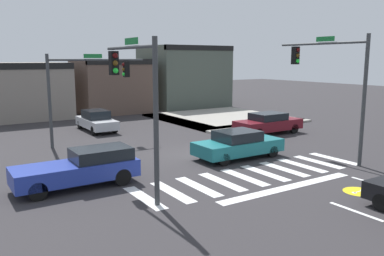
{
  "coord_description": "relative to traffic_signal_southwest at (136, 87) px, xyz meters",
  "views": [
    {
      "loc": [
        -11.34,
        -17.08,
        4.97
      ],
      "look_at": [
        0.79,
        1.76,
        1.1
      ],
      "focal_mm": 37.22,
      "sensor_mm": 36.0,
      "label": 1
    }
  ],
  "objects": [
    {
      "name": "car_maroon",
      "position": [
        12.53,
        6.22,
        -3.24
      ],
      "size": [
        4.76,
        1.85,
        1.43
      ],
      "color": "maroon",
      "rests_on": "ground_plane"
    },
    {
      "name": "ground_plane",
      "position": [
        5.25,
        3.84,
        -3.97
      ],
      "size": [
        120.0,
        120.0,
        0.0
      ],
      "primitive_type": "plane",
      "color": "#302D30"
    },
    {
      "name": "car_blue",
      "position": [
        -1.54,
        1.9,
        -3.22
      ],
      "size": [
        4.76,
        1.77,
        1.46
      ],
      "rotation": [
        0.0,
        0.0,
        3.14
      ],
      "color": "#23389E",
      "rests_on": "ground_plane"
    },
    {
      "name": "traffic_signal_southeast",
      "position": [
        10.43,
        -0.32,
        0.31
      ],
      "size": [
        0.32,
        5.37,
        6.12
      ],
      "rotation": [
        0.0,
        0.0,
        1.57
      ],
      "color": "#383A3D",
      "rests_on": "ground_plane"
    },
    {
      "name": "car_teal",
      "position": [
        6.6,
        2.15,
        -3.27
      ],
      "size": [
        4.61,
        1.94,
        1.41
      ],
      "rotation": [
        0.0,
        0.0,
        3.14
      ],
      "color": "#196B70",
      "rests_on": "ground_plane"
    },
    {
      "name": "bike_detector_marking",
      "position": [
        7.11,
        -4.47,
        -3.97
      ],
      "size": [
        1.16,
        1.16,
        0.01
      ],
      "color": "yellow",
      "rests_on": "ground_plane"
    },
    {
      "name": "car_silver",
      "position": [
        3.2,
        13.62,
        -3.25
      ],
      "size": [
        1.7,
        4.34,
        1.46
      ],
      "rotation": [
        0.0,
        0.0,
        -1.57
      ],
      "color": "#B7BABF",
      "rests_on": "ground_plane"
    },
    {
      "name": "crosswalk_near",
      "position": [
        5.25,
        -0.66,
        -3.97
      ],
      "size": [
        11.12,
        2.83,
        0.01
      ],
      "color": "silver",
      "rests_on": "ground_plane"
    },
    {
      "name": "traffic_signal_southwest",
      "position": [
        0.0,
        0.0,
        0.0
      ],
      "size": [
        0.32,
        4.16,
        5.74
      ],
      "rotation": [
        0.0,
        0.0,
        1.57
      ],
      "color": "#383A3D",
      "rests_on": "ground_plane"
    },
    {
      "name": "traffic_signal_northwest",
      "position": [
        1.39,
        9.7,
        -0.22
      ],
      "size": [
        5.87,
        0.32,
        5.28
      ],
      "color": "#383A3D",
      "rests_on": "ground_plane"
    },
    {
      "name": "storefront_row",
      "position": [
        8.61,
        23.1,
        -1.22
      ],
      "size": [
        25.05,
        6.99,
        6.35
      ],
      "color": "gray",
      "rests_on": "ground_plane"
    },
    {
      "name": "curb_corner_northeast",
      "position": [
        13.74,
        13.26,
        -3.9
      ],
      "size": [
        10.0,
        10.6,
        0.15
      ],
      "color": "#9E998E",
      "rests_on": "ground_plane"
    }
  ]
}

